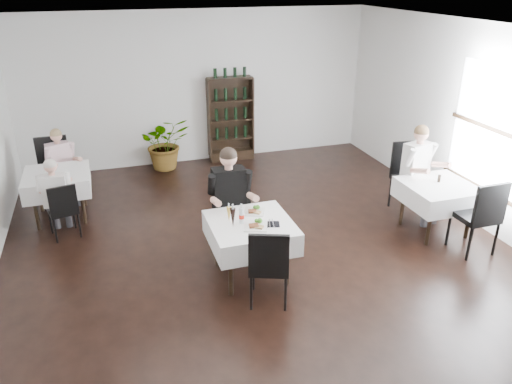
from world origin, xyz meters
TOP-DOWN VIEW (x-y plane):
  - room_shell at (0.00, 0.00)m, footprint 9.00×9.00m
  - window_right at (3.48, 0.00)m, footprint 0.06×2.30m
  - wine_shelf at (0.60, 4.31)m, footprint 0.90×0.28m
  - main_table at (-0.30, 0.00)m, footprint 1.03×1.03m
  - left_table at (-2.70, 2.50)m, footprint 0.98×0.98m
  - right_table at (2.70, 0.30)m, footprint 0.98×0.98m
  - potted_tree at (-0.78, 4.20)m, footprint 1.02×0.90m
  - main_chair_far at (-0.29, 0.72)m, footprint 0.51×0.52m
  - main_chair_near at (-0.29, -0.67)m, footprint 0.59×0.60m
  - left_chair_far at (-2.78, 3.16)m, footprint 0.54×0.54m
  - left_chair_near at (-2.62, 1.78)m, footprint 0.48×0.48m
  - right_chair_far at (2.74, 1.11)m, footprint 0.57×0.58m
  - right_chair_near at (2.85, -0.44)m, footprint 0.51×0.51m
  - diner_main at (-0.41, 0.56)m, footprint 0.58×0.58m
  - diner_left_far at (-2.64, 3.09)m, footprint 0.58×0.61m
  - diner_left_near at (-2.69, 1.89)m, footprint 0.47×0.47m
  - diner_right_far at (2.69, 0.78)m, footprint 0.64×0.67m
  - plate_far at (-0.17, 0.24)m, footprint 0.34×0.34m
  - plate_near at (-0.27, -0.15)m, footprint 0.36×0.36m
  - pilsner_dark at (-0.54, -0.06)m, footprint 0.07×0.07m
  - pilsner_lager at (-0.56, 0.08)m, footprint 0.06×0.06m
  - coke_bottle at (-0.41, 0.01)m, footprint 0.07×0.07m
  - napkin_cutlery at (-0.07, -0.14)m, footprint 0.24×0.22m
  - pepper_mill at (2.75, 0.38)m, footprint 0.05×0.05m

SIDE VIEW (x-z plane):
  - left_chair_near at x=-2.62m, z-range 0.06..0.92m
  - potted_tree at x=-0.78m, z-range 0.00..1.06m
  - main_chair_near at x=-0.29m, z-range 0.07..1.08m
  - left_table at x=-2.70m, z-range 0.24..1.01m
  - right_table at x=2.70m, z-range 0.24..1.01m
  - main_table at x=-0.30m, z-range 0.24..1.01m
  - right_chair_near at x=2.85m, z-range 0.08..1.19m
  - main_chair_far at x=-0.29m, z-range 0.08..1.19m
  - left_chair_far at x=-2.78m, z-range 0.08..1.21m
  - right_chair_far at x=2.74m, z-range 0.08..1.21m
  - diner_left_near at x=-2.69m, z-range 0.10..1.33m
  - diner_left_far at x=-2.64m, z-range 0.10..1.40m
  - napkin_cutlery at x=-0.07m, z-range 0.77..0.79m
  - plate_far at x=-0.17m, z-range 0.75..0.83m
  - plate_near at x=-0.27m, z-range 0.75..0.83m
  - pepper_mill at x=2.75m, z-range 0.77..0.88m
  - wine_shelf at x=0.60m, z-range -0.03..1.72m
  - coke_bottle at x=-0.41m, z-range 0.74..1.00m
  - pilsner_lager at x=-0.56m, z-range 0.75..1.00m
  - diner_right_far at x=2.69m, z-range 0.12..1.65m
  - pilsner_dark at x=-0.54m, z-range 0.74..1.05m
  - diner_main at x=-0.41m, z-range 0.13..1.68m
  - window_right at x=3.48m, z-range 0.57..2.42m
  - room_shell at x=0.00m, z-range -3.00..6.00m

